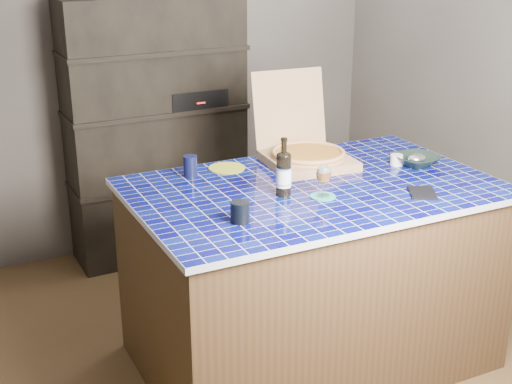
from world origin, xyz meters
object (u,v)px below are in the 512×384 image
kitchen_island (311,275)px  dvd_case (422,193)px  wine_glass (324,174)px  pizza_box (306,152)px  mead_bottle (284,173)px  bowl (417,160)px

kitchen_island → dvd_case: dvd_case is taller
kitchen_island → wine_glass: wine_glass is taller
pizza_box → wine_glass: bearing=-106.7°
kitchen_island → wine_glass: (-0.04, -0.15, 0.61)m
dvd_case → pizza_box: bearing=141.0°
pizza_box → mead_bottle: size_ratio=1.95×
mead_bottle → dvd_case: 0.68m
pizza_box → bowl: bearing=-24.8°
kitchen_island → wine_glass: 0.63m
kitchen_island → mead_bottle: 0.64m
pizza_box → kitchen_island: bearing=-109.0°
dvd_case → bowl: (0.26, 0.37, 0.02)m
mead_bottle → kitchen_island: bearing=12.5°
pizza_box → dvd_case: bearing=-63.7°
wine_glass → bowl: bearing=14.2°
dvd_case → kitchen_island: bearing=169.7°
kitchen_island → mead_bottle: (-0.20, -0.04, 0.61)m
kitchen_island → mead_bottle: bearing=-166.6°
kitchen_island → pizza_box: (0.15, 0.33, 0.56)m
pizza_box → wine_glass: size_ratio=3.49×
dvd_case → bowl: bearing=84.4°
mead_bottle → wine_glass: (0.16, -0.11, 0.00)m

